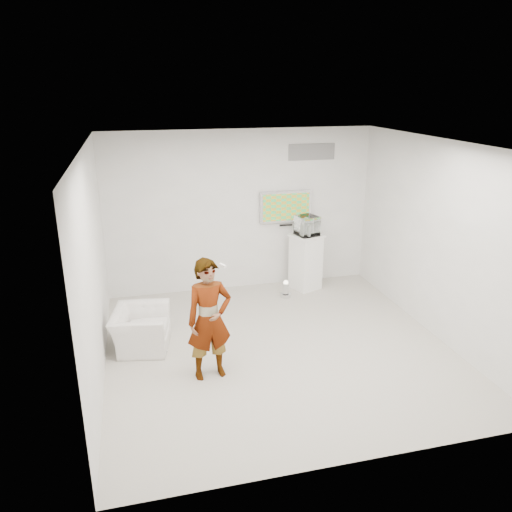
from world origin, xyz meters
name	(u,v)px	position (x,y,z in m)	size (l,w,h in m)	color
room	(280,253)	(0.00, 0.00, 1.50)	(5.01, 5.01, 3.00)	#ABA89C
tv	(286,207)	(0.85, 2.45, 1.55)	(1.00, 0.08, 0.60)	#BCBCC0
logo_decal	(312,152)	(1.35, 2.49, 2.55)	(0.90, 0.02, 0.30)	slate
person	(209,319)	(-1.09, -0.48, 0.83)	(0.61, 0.40, 1.66)	silver
armchair	(141,329)	(-1.98, 0.53, 0.29)	(0.90, 0.79, 0.59)	silver
pedestal	(306,262)	(1.17, 2.11, 0.53)	(0.52, 0.52, 1.06)	white
floor_uplight	(286,289)	(0.67, 1.77, 0.15)	(0.20, 0.20, 0.31)	silver
vitrine	(307,226)	(1.17, 2.11, 1.25)	(0.37, 0.37, 0.37)	white
console	(307,230)	(1.17, 2.11, 1.16)	(0.05, 0.15, 0.20)	white
wii_remote	(223,265)	(-0.87, -0.30, 1.50)	(0.03, 0.12, 0.03)	white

